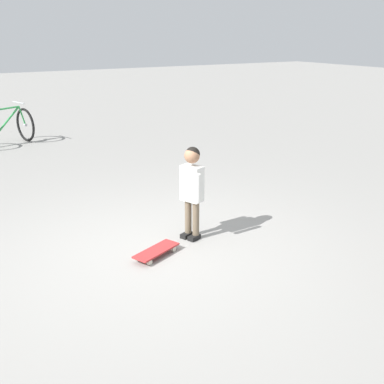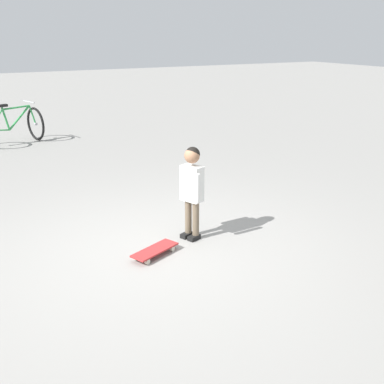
% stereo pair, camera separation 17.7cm
% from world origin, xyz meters
% --- Properties ---
extents(ground_plane, '(50.00, 50.00, 0.00)m').
position_xyz_m(ground_plane, '(0.00, 0.00, 0.00)').
color(ground_plane, gray).
extents(child_person, '(0.41, 0.24, 1.06)m').
position_xyz_m(child_person, '(0.14, -0.54, 0.66)').
color(child_person, brown).
rests_on(child_person, ground).
extents(skateboard, '(0.39, 0.58, 0.07)m').
position_xyz_m(skateboard, '(-0.08, 0.03, 0.06)').
color(skateboard, '#B22D2D').
rests_on(skateboard, ground).
extents(bicycle_near, '(0.98, 1.23, 0.85)m').
position_xyz_m(bicycle_near, '(6.15, 0.41, 0.38)').
color(bicycle_near, black).
rests_on(bicycle_near, ground).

